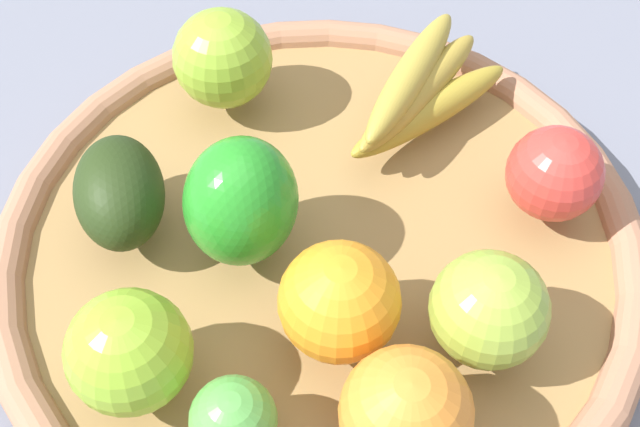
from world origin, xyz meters
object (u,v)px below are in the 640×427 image
object	(u,v)px
bell_pepper	(241,202)
lime_0	(233,420)
apple_3	(223,58)
apple_0	(554,174)
apple_1	(489,309)
orange_1	(339,302)
banana_bunch	(420,92)
orange_0	(406,413)
apple_2	(129,352)
avocado	(119,192)

from	to	relation	value
bell_pepper	lime_0	size ratio (longest dim) A/B	1.82
apple_3	apple_0	bearing A→B (deg)	-146.77
bell_pepper	apple_0	world-z (taller)	bell_pepper
apple_1	orange_1	xyz separation A→B (m)	(0.05, 0.07, 0.00)
banana_bunch	orange_0	bearing A→B (deg)	142.09
banana_bunch	bell_pepper	xyz separation A→B (m)	(-0.04, 0.17, 0.02)
apple_2	orange_0	xyz separation A→B (m)	(-0.12, -0.12, 0.00)
apple_3	apple_2	bearing A→B (deg)	139.95
avocado	apple_0	size ratio (longest dim) A/B	1.35
apple_3	apple_1	bearing A→B (deg)	-172.88
apple_1	lime_0	world-z (taller)	apple_1
avocado	apple_0	world-z (taller)	apple_0
banana_bunch	orange_1	distance (m)	0.20
banana_bunch	apple_1	bearing A→B (deg)	155.77
apple_1	orange_1	world-z (taller)	orange_1
apple_3	apple_0	size ratio (longest dim) A/B	1.15
orange_1	orange_0	world-z (taller)	same
apple_2	apple_3	distance (m)	0.25
orange_1	apple_3	xyz separation A→B (m)	(0.23, -0.04, 0.00)
avocado	apple_3	xyz separation A→B (m)	(0.07, -0.12, 0.01)
banana_bunch	apple_1	xyz separation A→B (m)	(-0.18, 0.08, 0.01)
orange_0	lime_0	bearing A→B (deg)	57.63
apple_3	orange_1	bearing A→B (deg)	170.19
apple_2	apple_1	size ratio (longest dim) A/B	1.02
apple_1	avocado	bearing A→B (deg)	36.56
apple_0	orange_0	bearing A→B (deg)	115.40
apple_2	apple_3	bearing A→B (deg)	-40.05
apple_3	lime_0	size ratio (longest dim) A/B	1.51
banana_bunch	avocado	distance (m)	0.24
apple_1	lime_0	xyz separation A→B (m)	(0.02, 0.16, -0.01)
apple_2	orange_1	bearing A→B (deg)	-106.41
orange_0	bell_pepper	bearing A→B (deg)	3.27
bell_pepper	orange_1	xyz separation A→B (m)	(-0.09, -0.02, -0.01)
apple_2	avocado	world-z (taller)	apple_2
orange_1	lime_0	bearing A→B (deg)	107.26
apple_1	avocado	distance (m)	0.26
apple_3	bell_pepper	bearing A→B (deg)	157.46
bell_pepper	orange_0	distance (m)	0.17
bell_pepper	orange_1	size ratio (longest dim) A/B	1.22
avocado	orange_1	world-z (taller)	orange_1
bell_pepper	lime_0	distance (m)	0.14
banana_bunch	orange_0	size ratio (longest dim) A/B	2.08
apple_2	lime_0	distance (m)	0.07
apple_1	apple_0	xyz separation A→B (m)	(0.06, -0.11, -0.00)
apple_2	apple_1	xyz separation A→B (m)	(-0.09, -0.20, -0.00)
avocado	orange_1	xyz separation A→B (m)	(-0.15, -0.08, 0.01)
orange_1	avocado	bearing A→B (deg)	26.92
avocado	apple_0	bearing A→B (deg)	-119.00
apple_0	orange_1	bearing A→B (deg)	93.24
apple_1	bell_pepper	xyz separation A→B (m)	(0.14, 0.09, 0.01)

